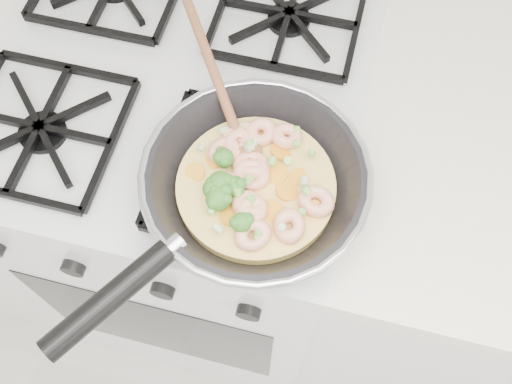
# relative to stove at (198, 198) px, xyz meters

# --- Properties ---
(stove) EXTENTS (0.60, 0.60, 0.92)m
(stove) POSITION_rel_stove_xyz_m (0.00, 0.00, 0.00)
(stove) COLOR silver
(stove) RESTS_ON ground
(skillet) EXTENTS (0.33, 0.52, 0.09)m
(skillet) POSITION_rel_stove_xyz_m (0.17, -0.18, 0.50)
(skillet) COLOR black
(skillet) RESTS_ON stove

